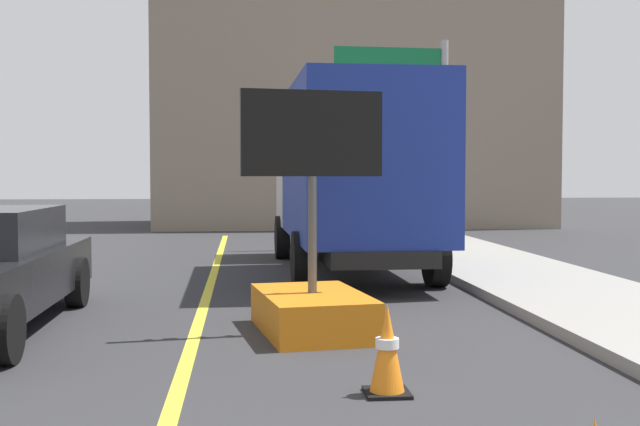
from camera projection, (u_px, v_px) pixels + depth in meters
arrow_board_trailer at (312, 290)px, 8.76m from camera, size 1.59×1.94×2.70m
box_truck at (351, 174)px, 14.07m from camera, size 2.51×7.04×3.29m
highway_guide_sign at (413, 106)px, 18.82m from camera, size 2.79×0.27×5.00m
far_building_block at (349, 100)px, 27.86m from camera, size 13.21×6.18×8.85m
traffic_cone_mid_lane at (387, 350)px, 6.29m from camera, size 0.36×0.36×0.74m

